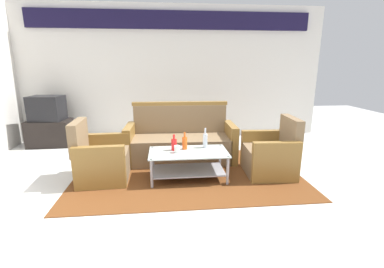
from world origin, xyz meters
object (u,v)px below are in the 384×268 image
(bottle_clear, at_px, (205,140))
(cup, at_px, (177,149))
(television, at_px, (47,108))
(bottle_orange, at_px, (185,143))
(tv_stand, at_px, (50,133))
(couch, at_px, (181,142))
(armchair_right, at_px, (271,155))
(bottle_red, at_px, (174,144))
(coffee_table, at_px, (188,161))
(armchair_left, at_px, (101,160))

(bottle_clear, bearing_deg, cup, -155.34)
(television, bearing_deg, cup, 147.50)
(bottle_orange, height_order, cup, bottle_orange)
(television, bearing_deg, tv_stand, 90.00)
(cup, height_order, television, television)
(couch, xyz_separation_m, armchair_right, (1.29, -0.73, -0.03))
(couch, relative_size, bottle_red, 7.90)
(coffee_table, bearing_deg, television, 143.56)
(couch, xyz_separation_m, bottle_clear, (0.32, -0.63, 0.21))
(bottle_orange, bearing_deg, armchair_right, -2.43)
(coffee_table, height_order, bottle_orange, bottle_orange)
(armchair_right, height_order, cup, armchair_right)
(tv_stand, height_order, television, television)
(bottle_orange, bearing_deg, bottle_clear, 8.91)
(bottle_clear, xyz_separation_m, television, (-2.87, 1.76, 0.24))
(bottle_red, bearing_deg, armchair_left, 178.59)
(armchair_left, bearing_deg, bottle_clear, 90.04)
(armchair_left, xyz_separation_m, bottle_clear, (1.49, 0.05, 0.23))
(bottle_clear, relative_size, cup, 2.94)
(couch, xyz_separation_m, coffee_table, (0.06, -0.80, -0.04))
(bottle_red, bearing_deg, television, 142.66)
(armchair_right, distance_m, bottle_red, 1.44)
(cup, bearing_deg, bottle_red, 107.93)
(bottle_orange, bearing_deg, couch, 91.28)
(couch, height_order, television, television)
(tv_stand, bearing_deg, armchair_right, -25.84)
(cup, relative_size, tv_stand, 0.12)
(bottle_clear, relative_size, television, 0.46)
(bottle_clear, bearing_deg, armchair_left, -177.89)
(armchair_right, relative_size, coffee_table, 0.77)
(armchair_left, height_order, bottle_clear, armchair_left)
(couch, distance_m, tv_stand, 2.79)
(armchair_right, relative_size, tv_stand, 1.06)
(couch, xyz_separation_m, armchair_left, (-1.17, -0.69, -0.03))
(tv_stand, bearing_deg, cup, -38.54)
(couch, xyz_separation_m, cup, (-0.10, -0.82, 0.14))
(armchair_right, relative_size, television, 1.32)
(armchair_left, distance_m, television, 2.33)
(couch, distance_m, coffee_table, 0.80)
(bottle_orange, xyz_separation_m, bottle_clear, (0.30, 0.05, 0.02))
(couch, xyz_separation_m, bottle_orange, (0.02, -0.68, 0.19))
(cup, bearing_deg, coffee_table, 9.75)
(bottle_clear, height_order, cup, bottle_clear)
(cup, bearing_deg, armchair_left, 172.58)
(armchair_right, relative_size, bottle_red, 3.69)
(bottle_clear, height_order, tv_stand, bottle_clear)
(armchair_right, bearing_deg, bottle_orange, 90.72)
(couch, relative_size, television, 2.83)
(coffee_table, distance_m, cup, 0.25)
(cup, bearing_deg, couch, 82.90)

